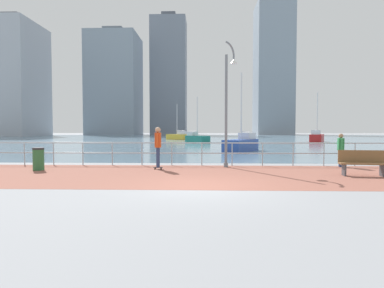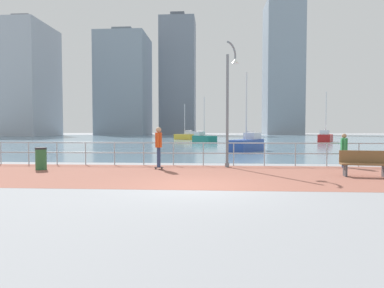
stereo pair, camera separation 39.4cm
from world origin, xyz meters
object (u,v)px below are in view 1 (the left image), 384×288
Objects in this scene: lamppost at (228,98)px; sailboat_navy at (178,136)px; park_bench at (362,163)px; sailboat_gray at (242,144)px; sailboat_blue at (317,137)px; skateboarder at (158,144)px; sailboat_teal at (197,138)px; trash_bin at (38,159)px; bystander at (341,148)px.

sailboat_navy is at bearing 97.74° from lamppost.
park_bench is 0.27× the size of sailboat_gray.
sailboat_blue reaches higher than park_bench.
skateboarder is 12.63m from sailboat_gray.
sailboat_blue reaches higher than sailboat_gray.
skateboarder is 7.84m from park_bench.
sailboat_blue reaches higher than sailboat_teal.
sailboat_navy is at bearing 93.35° from skateboarder.
trash_bin is at bearing -101.58° from sailboat_teal.
sailboat_blue reaches higher than trash_bin.
sailboat_teal is 0.98× the size of sailboat_navy.
skateboarder is at bearing -171.66° from bystander.
sailboat_blue is at bearing -25.83° from sailboat_navy.
park_bench is at bearing -78.30° from sailboat_gray.
sailboat_teal is at bearing 104.48° from bystander.
sailboat_teal reaches higher than park_bench.
sailboat_navy is (2.46, 41.31, 0.10)m from trash_bin.
sailboat_gray reaches higher than sailboat_teal.
sailboat_blue is at bearing 64.69° from lamppost.
sailboat_blue reaches higher than bystander.
lamppost is 5.49m from bystander.
skateboarder is at bearing -112.70° from sailboat_gray.
sailboat_navy is at bearing 103.97° from sailboat_gray.
skateboarder is at bearing 5.89° from trash_bin.
sailboat_gray is at bearing -77.05° from sailboat_teal.
lamppost is 5.97× the size of trash_bin.
park_bench is 0.28× the size of sailboat_teal.
park_bench is 13.62m from sailboat_gray.
sailboat_teal reaches higher than skateboarder.
lamppost is 8.43m from trash_bin.
bystander is at bearing -107.11° from sailboat_blue.
sailboat_blue is (17.31, 31.28, -0.43)m from skateboarder.
bystander is at bearing 81.85° from park_bench.
skateboarder is (-3.01, -1.05, -2.00)m from lamppost.
sailboat_gray is at bearing -76.03° from sailboat_navy.
bystander is 0.22× the size of sailboat_blue.
park_bench is 0.28× the size of sailboat_navy.
trash_bin is at bearing 174.54° from park_bench.
lamppost is 0.93× the size of sailboat_navy.
sailboat_blue is 1.13× the size of sailboat_navy.
skateboarder reaches higher than bystander.
sailboat_blue is 21.89m from sailboat_navy.
sailboat_gray is (1.86, 10.59, -2.50)m from lamppost.
lamppost is 3.38× the size of park_bench.
park_bench is at bearing -98.15° from bystander.
lamppost is at bearing 19.19° from skateboarder.
bystander reaches higher than park_bench.
sailboat_teal reaches higher than bystander.
lamppost is at bearing 149.30° from park_bench.
lamppost is 3.71× the size of bystander.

